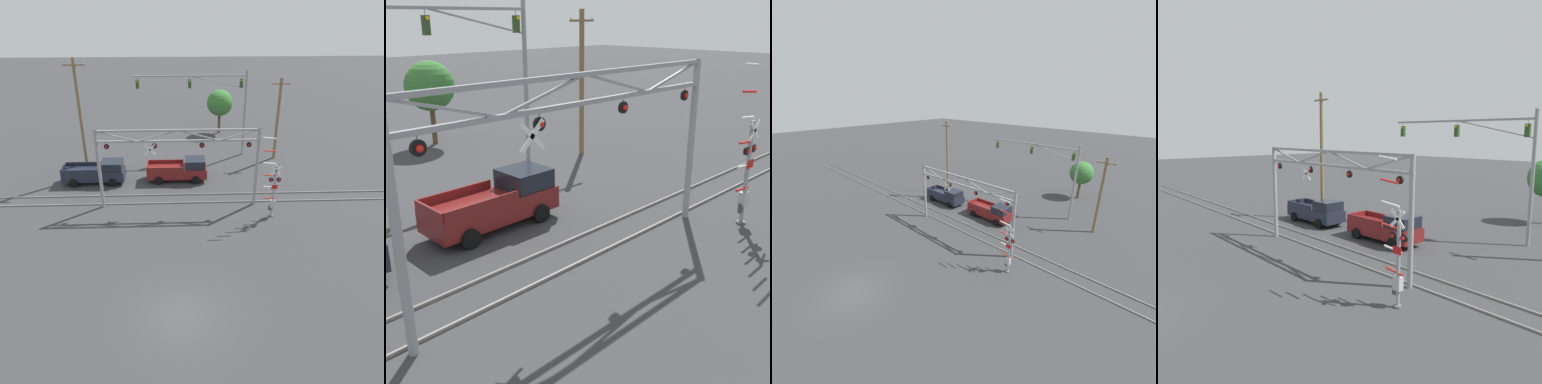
# 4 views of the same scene
# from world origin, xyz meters

# --- Properties ---
(ground_plane) EXTENTS (200.00, 200.00, 0.00)m
(ground_plane) POSITION_xyz_m (0.00, 0.00, 0.00)
(ground_plane) COLOR #38383A
(rail_track_near) EXTENTS (80.00, 0.08, 0.10)m
(rail_track_near) POSITION_xyz_m (0.00, 12.08, 0.05)
(rail_track_near) COLOR gray
(rail_track_near) RESTS_ON ground_plane
(rail_track_far) EXTENTS (80.00, 0.08, 0.10)m
(rail_track_far) POSITION_xyz_m (0.00, 13.51, 0.05)
(rail_track_far) COLOR gray
(rail_track_far) RESTS_ON ground_plane
(crossing_gantry) EXTENTS (12.24, 0.29, 6.26)m
(crossing_gantry) POSITION_xyz_m (-0.01, 11.80, 4.27)
(crossing_gantry) COLOR gray
(crossing_gantry) RESTS_ON ground_plane
(crossing_signal_mast) EXTENTS (1.58, 0.35, 6.27)m
(crossing_signal_mast) POSITION_xyz_m (6.87, 9.84, 2.17)
(crossing_signal_mast) COLOR gray
(crossing_signal_mast) RESTS_ON ground_plane
(traffic_signal_span) EXTENTS (11.24, 0.39, 8.70)m
(traffic_signal_span) POSITION_xyz_m (4.20, 22.72, 5.99)
(traffic_signal_span) COLOR gray
(traffic_signal_span) RESTS_ON ground_plane
(pickup_truck_lead) EXTENTS (5.32, 2.15, 2.02)m
(pickup_truck_lead) POSITION_xyz_m (0.13, 16.56, 0.97)
(pickup_truck_lead) COLOR maroon
(pickup_truck_lead) RESTS_ON ground_plane
(pickup_truck_following) EXTENTS (5.40, 2.15, 2.02)m
(pickup_truck_following) POSITION_xyz_m (-7.21, 16.32, 0.97)
(pickup_truck_following) COLOR #1E2333
(pickup_truck_following) RESTS_ON ground_plane
(utility_pole_left) EXTENTS (1.80, 0.28, 10.51)m
(utility_pole_left) POSITION_xyz_m (-8.39, 17.74, 5.40)
(utility_pole_left) COLOR brown
(utility_pole_left) RESTS_ON ground_plane
(utility_pole_right) EXTENTS (1.80, 0.28, 8.13)m
(utility_pole_right) POSITION_xyz_m (9.89, 21.51, 4.21)
(utility_pole_right) COLOR brown
(utility_pole_right) RESTS_ON ground_plane
(background_tree_beyond_span) EXTENTS (3.08, 3.08, 5.22)m
(background_tree_beyond_span) POSITION_xyz_m (5.06, 30.00, 3.66)
(background_tree_beyond_span) COLOR brown
(background_tree_beyond_span) RESTS_ON ground_plane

